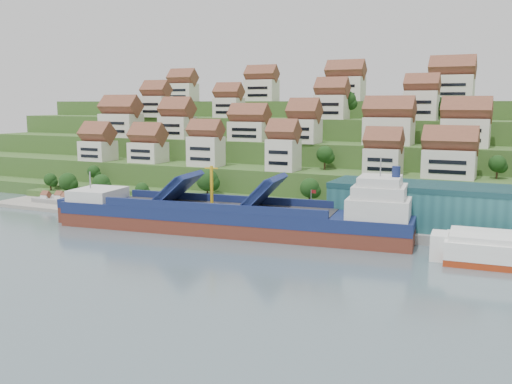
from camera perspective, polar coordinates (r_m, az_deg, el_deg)
The scene contains 10 objects.
ground at distance 134.92m, azimuth -3.21°, elevation -4.15°, with size 300.00×300.00×0.00m, color slate.
quay at distance 140.42m, azimuth 6.94°, elevation -3.22°, with size 180.00×14.00×2.20m, color gray.
pebble_beach at distance 178.13m, azimuth -17.95°, elevation -1.20°, with size 45.00×20.00×1.00m, color gray.
hillside at distance 228.71m, azimuth 9.23°, elevation 3.84°, with size 260.00×128.00×31.00m.
hillside_village at distance 186.26m, azimuth 5.73°, elevation 6.91°, with size 158.06×61.51×28.69m.
hillside_trees at distance 175.37m, azimuth 1.50°, elevation 4.38°, with size 143.80×62.50×31.14m.
warehouse at distance 134.94m, azimuth 20.27°, elevation -1.57°, with size 60.00×15.00×10.00m, color #245D61.
flagpole at distance 135.26m, azimuth 5.56°, elevation -1.16°, with size 1.28×0.16×8.00m.
beach_huts at distance 178.35m, azimuth -18.72°, elevation -0.71°, with size 14.40×3.70×2.20m.
cargo_ship at distance 134.02m, azimuth -1.77°, elevation -2.68°, with size 85.84×22.65×18.92m.
Camera 1 is at (62.75, -115.48, 30.51)m, focal length 40.00 mm.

